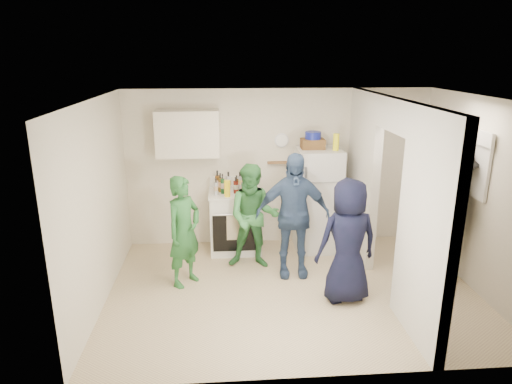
% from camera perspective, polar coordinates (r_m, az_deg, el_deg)
% --- Properties ---
extents(floor, '(4.80, 4.80, 0.00)m').
position_cam_1_polar(floor, '(6.20, 4.55, -12.12)').
color(floor, '#CBBD8F').
rests_on(floor, ground).
extents(wall_back, '(4.80, 0.00, 4.80)m').
position_cam_1_polar(wall_back, '(7.32, 2.76, 3.03)').
color(wall_back, silver).
rests_on(wall_back, floor).
extents(wall_front, '(4.80, 0.00, 4.80)m').
position_cam_1_polar(wall_front, '(4.15, 8.55, -8.30)').
color(wall_front, silver).
rests_on(wall_front, floor).
extents(wall_left, '(0.00, 3.40, 3.40)m').
position_cam_1_polar(wall_left, '(5.83, -19.15, -1.56)').
color(wall_left, silver).
rests_on(wall_left, floor).
extents(wall_right, '(0.00, 3.40, 3.40)m').
position_cam_1_polar(wall_right, '(6.52, 26.15, -0.47)').
color(wall_right, silver).
rests_on(wall_right, floor).
extents(ceiling, '(4.80, 4.80, 0.00)m').
position_cam_1_polar(ceiling, '(5.45, 5.17, 11.54)').
color(ceiling, white).
rests_on(ceiling, wall_back).
extents(partition_pier_back, '(0.12, 1.20, 2.50)m').
position_cam_1_polar(partition_pier_back, '(7.00, 13.17, 1.96)').
color(partition_pier_back, silver).
rests_on(partition_pier_back, floor).
extents(partition_pier_front, '(0.12, 1.20, 2.50)m').
position_cam_1_polar(partition_pier_front, '(5.05, 20.47, -4.52)').
color(partition_pier_front, silver).
rests_on(partition_pier_front, floor).
extents(partition_header, '(0.12, 1.00, 0.40)m').
position_cam_1_polar(partition_header, '(5.79, 17.08, 9.20)').
color(partition_header, silver).
rests_on(partition_header, partition_pier_back).
extents(stove, '(0.81, 0.67, 0.96)m').
position_cam_1_polar(stove, '(7.18, -2.60, -3.68)').
color(stove, white).
rests_on(stove, floor).
extents(upper_cabinet, '(0.95, 0.34, 0.70)m').
position_cam_1_polar(upper_cabinet, '(6.99, -8.55, 7.22)').
color(upper_cabinet, silver).
rests_on(upper_cabinet, wall_back).
extents(fridge, '(0.67, 0.65, 1.62)m').
position_cam_1_polar(fridge, '(7.19, 7.71, -1.00)').
color(fridge, silver).
rests_on(fridge, floor).
extents(wicker_basket, '(0.35, 0.25, 0.15)m').
position_cam_1_polar(wicker_basket, '(7.00, 7.10, 6.01)').
color(wicker_basket, brown).
rests_on(wicker_basket, fridge).
extents(blue_bowl, '(0.24, 0.24, 0.11)m').
position_cam_1_polar(blue_bowl, '(6.98, 7.14, 7.05)').
color(blue_bowl, navy).
rests_on(blue_bowl, wicker_basket).
extents(yellow_cup_stack_top, '(0.09, 0.09, 0.25)m').
position_cam_1_polar(yellow_cup_stack_top, '(6.92, 9.97, 6.17)').
color(yellow_cup_stack_top, '#FBF715').
rests_on(yellow_cup_stack_top, fridge).
extents(wall_clock, '(0.22, 0.02, 0.22)m').
position_cam_1_polar(wall_clock, '(7.21, 3.23, 6.47)').
color(wall_clock, white).
rests_on(wall_clock, wall_back).
extents(spice_shelf, '(0.35, 0.08, 0.03)m').
position_cam_1_polar(spice_shelf, '(7.25, 2.82, 3.70)').
color(spice_shelf, olive).
rests_on(spice_shelf, wall_back).
extents(nook_window, '(0.03, 0.70, 0.80)m').
position_cam_1_polar(nook_window, '(6.58, 25.60, 3.37)').
color(nook_window, black).
rests_on(nook_window, wall_right).
extents(nook_window_frame, '(0.04, 0.76, 0.86)m').
position_cam_1_polar(nook_window_frame, '(6.58, 25.48, 3.37)').
color(nook_window_frame, white).
rests_on(nook_window_frame, wall_right).
extents(nook_valance, '(0.04, 0.82, 0.18)m').
position_cam_1_polar(nook_valance, '(6.50, 25.68, 6.37)').
color(nook_valance, white).
rests_on(nook_valance, wall_right).
extents(yellow_cup_stack_stove, '(0.09, 0.09, 0.25)m').
position_cam_1_polar(yellow_cup_stack_stove, '(6.78, -3.62, 0.44)').
color(yellow_cup_stack_stove, yellow).
rests_on(yellow_cup_stack_stove, stove).
extents(red_cup, '(0.09, 0.09, 0.12)m').
position_cam_1_polar(red_cup, '(6.83, -0.76, 0.03)').
color(red_cup, '#B40C21').
rests_on(red_cup, stove).
extents(person_green_left, '(0.63, 0.65, 1.51)m').
position_cam_1_polar(person_green_left, '(6.12, -8.98, -4.88)').
color(person_green_left, '#29672F').
rests_on(person_green_left, floor).
extents(person_green_center, '(0.82, 0.68, 1.54)m').
position_cam_1_polar(person_green_center, '(6.53, -0.31, -3.11)').
color(person_green_center, '#3D8A50').
rests_on(person_green_center, floor).
extents(person_denim, '(1.04, 0.45, 1.75)m').
position_cam_1_polar(person_denim, '(6.28, 4.61, -2.92)').
color(person_denim, '#334C70').
rests_on(person_denim, floor).
extents(person_navy, '(0.84, 0.62, 1.59)m').
position_cam_1_polar(person_navy, '(5.75, 11.38, -6.05)').
color(person_navy, black).
rests_on(person_navy, floor).
extents(person_nook, '(1.19, 1.42, 1.90)m').
position_cam_1_polar(person_nook, '(6.66, 22.61, -2.40)').
color(person_nook, black).
rests_on(person_nook, floor).
extents(bottle_a, '(0.08, 0.08, 0.32)m').
position_cam_1_polar(bottle_a, '(7.08, -4.84, 1.44)').
color(bottle_a, brown).
rests_on(bottle_a, stove).
extents(bottle_b, '(0.06, 0.06, 0.31)m').
position_cam_1_polar(bottle_b, '(6.92, -4.20, 1.03)').
color(bottle_b, '#194B22').
rests_on(bottle_b, stove).
extents(bottle_c, '(0.08, 0.08, 0.28)m').
position_cam_1_polar(bottle_c, '(7.15, -3.46, 1.44)').
color(bottle_c, silver).
rests_on(bottle_c, stove).
extents(bottle_d, '(0.07, 0.07, 0.25)m').
position_cam_1_polar(bottle_d, '(6.93, -2.54, 0.85)').
color(bottle_d, '#5A170F').
rests_on(bottle_d, stove).
extents(bottle_e, '(0.07, 0.07, 0.27)m').
position_cam_1_polar(bottle_e, '(7.17, -2.03, 1.48)').
color(bottle_e, '#A4ACB5').
rests_on(bottle_e, stove).
extents(bottle_f, '(0.06, 0.06, 0.27)m').
position_cam_1_polar(bottle_f, '(7.01, -1.13, 1.13)').
color(bottle_f, black).
rests_on(bottle_f, stove).
extents(bottle_g, '(0.07, 0.07, 0.31)m').
position_cam_1_polar(bottle_g, '(7.14, -0.58, 1.57)').
color(bottle_g, brown).
rests_on(bottle_g, stove).
extents(bottle_h, '(0.06, 0.06, 0.26)m').
position_cam_1_polar(bottle_h, '(6.86, -5.02, 0.66)').
color(bottle_h, '#ABAEB8').
rests_on(bottle_h, stove).
extents(bottle_i, '(0.06, 0.06, 0.24)m').
position_cam_1_polar(bottle_i, '(7.08, -2.43, 1.14)').
color(bottle_i, '#4C240D').
rests_on(bottle_i, stove).
extents(bottle_j, '(0.08, 0.08, 0.29)m').
position_cam_1_polar(bottle_j, '(6.92, -0.15, 0.98)').
color(bottle_j, '#1D5427').
rests_on(bottle_j, stove).
extents(bottle_k, '(0.06, 0.06, 0.30)m').
position_cam_1_polar(bottle_k, '(7.01, -4.48, 1.18)').
color(bottle_k, brown).
rests_on(bottle_k, stove).
extents(bottle_l, '(0.08, 0.08, 0.24)m').
position_cam_1_polar(bottle_l, '(6.88, -1.54, 0.68)').
color(bottle_l, '#A1A7B2').
rests_on(bottle_l, stove).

